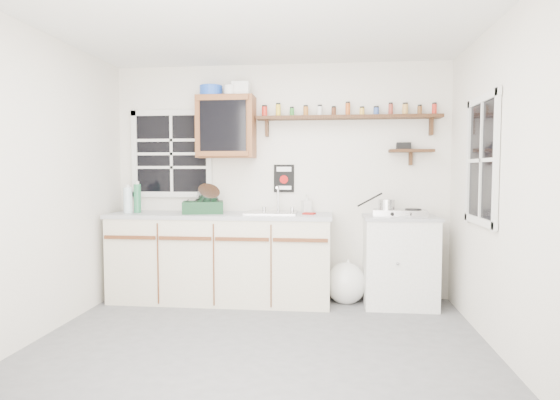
{
  "coord_description": "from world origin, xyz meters",
  "views": [
    {
      "loc": [
        0.55,
        -3.45,
        1.37
      ],
      "look_at": [
        0.12,
        0.55,
        1.11
      ],
      "focal_mm": 30.0,
      "sensor_mm": 36.0,
      "label": 1
    }
  ],
  "objects_px": {
    "upper_cabinet": "(226,127)",
    "dish_rack": "(205,204)",
    "right_cabinet": "(400,261)",
    "hotplate": "(400,213)",
    "spice_shelf": "(347,116)",
    "main_cabinet": "(221,257)"
  },
  "relations": [
    {
      "from": "upper_cabinet",
      "to": "dish_rack",
      "type": "distance_m",
      "value": 0.84
    },
    {
      "from": "right_cabinet",
      "to": "hotplate",
      "type": "height_order",
      "value": "hotplate"
    },
    {
      "from": "upper_cabinet",
      "to": "spice_shelf",
      "type": "bearing_deg",
      "value": 3.12
    },
    {
      "from": "main_cabinet",
      "to": "right_cabinet",
      "type": "relative_size",
      "value": 2.54
    },
    {
      "from": "spice_shelf",
      "to": "dish_rack",
      "type": "height_order",
      "value": "spice_shelf"
    },
    {
      "from": "main_cabinet",
      "to": "right_cabinet",
      "type": "bearing_deg",
      "value": 0.79
    },
    {
      "from": "main_cabinet",
      "to": "hotplate",
      "type": "bearing_deg",
      "value": 0.17
    },
    {
      "from": "main_cabinet",
      "to": "spice_shelf",
      "type": "height_order",
      "value": "spice_shelf"
    },
    {
      "from": "spice_shelf",
      "to": "hotplate",
      "type": "height_order",
      "value": "spice_shelf"
    },
    {
      "from": "spice_shelf",
      "to": "upper_cabinet",
      "type": "bearing_deg",
      "value": -176.88
    },
    {
      "from": "upper_cabinet",
      "to": "dish_rack",
      "type": "height_order",
      "value": "upper_cabinet"
    },
    {
      "from": "right_cabinet",
      "to": "dish_rack",
      "type": "xyz_separation_m",
      "value": [
        -2.01,
        -0.02,
        0.56
      ]
    },
    {
      "from": "right_cabinet",
      "to": "hotplate",
      "type": "relative_size",
      "value": 1.66
    },
    {
      "from": "right_cabinet",
      "to": "spice_shelf",
      "type": "distance_m",
      "value": 1.58
    },
    {
      "from": "main_cabinet",
      "to": "right_cabinet",
      "type": "xyz_separation_m",
      "value": [
        1.83,
        0.03,
        -0.01
      ]
    },
    {
      "from": "main_cabinet",
      "to": "dish_rack",
      "type": "xyz_separation_m",
      "value": [
        -0.17,
        0.01,
        0.56
      ]
    },
    {
      "from": "dish_rack",
      "to": "hotplate",
      "type": "height_order",
      "value": "dish_rack"
    },
    {
      "from": "upper_cabinet",
      "to": "hotplate",
      "type": "bearing_deg",
      "value": -4.41
    },
    {
      "from": "main_cabinet",
      "to": "upper_cabinet",
      "type": "relative_size",
      "value": 3.55
    },
    {
      "from": "spice_shelf",
      "to": "dish_rack",
      "type": "bearing_deg",
      "value": -172.14
    },
    {
      "from": "spice_shelf",
      "to": "dish_rack",
      "type": "xyz_separation_m",
      "value": [
        -1.47,
        -0.2,
        -0.91
      ]
    },
    {
      "from": "dish_rack",
      "to": "right_cabinet",
      "type": "bearing_deg",
      "value": -13.17
    }
  ]
}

